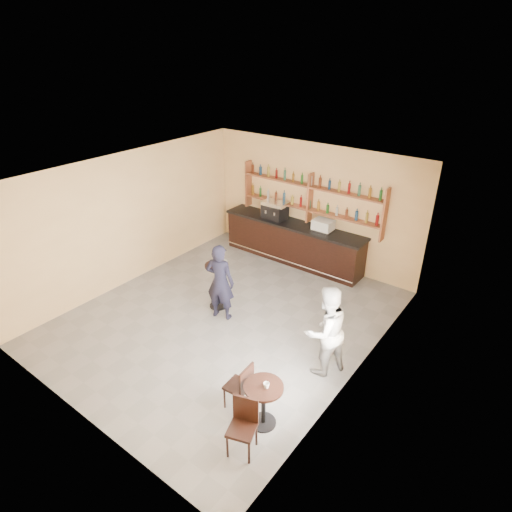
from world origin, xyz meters
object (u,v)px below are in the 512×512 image
Objects in this scene: chair_south at (242,429)px; patron_second at (326,331)px; bar_counter at (293,242)px; man_main at (220,282)px; espresso_machine at (275,210)px; pastry_case at (323,226)px; pedestal_table at (218,286)px; chair_west at (238,385)px; cafe_table at (263,405)px.

chair_south is 2.31m from patron_second.
man_main is (0.19, -3.18, 0.32)m from bar_counter.
man_main is (0.80, -3.18, -0.46)m from espresso_machine.
patron_second reaches higher than chair_south.
pastry_case is (0.87, 0.00, 0.70)m from bar_counter.
bar_counter is 7.97× the size of pastry_case.
pedestal_table is 1.22× the size of chair_west.
man_main is 2.65m from chair_west.
pedestal_table is at bearing -71.49° from patron_second.
espresso_machine is at bearing 123.18° from cafe_table.
bar_counter is 4.49× the size of chair_south.
chair_south is at bearing -64.19° from bar_counter.
cafe_table is at bearing -61.70° from pastry_case.
espresso_machine is (-0.61, 0.00, 0.78)m from bar_counter.
espresso_machine is at bearing -90.95° from man_main.
pedestal_table reaches higher than chair_south.
pedestal_table is at bearing -100.11° from pastry_case.
chair_south is (3.32, -5.60, -0.88)m from espresso_machine.
chair_south is (2.83, -2.68, -0.09)m from pedestal_table.
cafe_table is at bearing -50.20° from espresso_machine.
man_main is at bearing -136.55° from chair_west.
pedestal_table is 1.19× the size of chair_south.
cafe_table is 0.89× the size of chair_west.
chair_west is 0.50× the size of patron_second.
pedestal_table reaches higher than chair_west.
pastry_case is at bearing 71.26° from pedestal_table.
bar_counter reaches higher than cafe_table.
espresso_machine is 5.72m from chair_west.
pedestal_table is at bearing -73.88° from espresso_machine.
man_main reaches higher than pastry_case.
pedestal_table is at bearing -136.02° from chair_west.
man_main is (-0.68, -3.18, -0.38)m from pastry_case.
chair_south reaches higher than chair_west.
espresso_machine is 1.48m from pastry_case.
chair_west is 0.97× the size of chair_south.
man_main reaches higher than chair_west.
bar_counter is 5.67m from cafe_table.
pedestal_table is 0.52m from man_main.
pastry_case is at bearing 109.68° from cafe_table.
pastry_case is 5.38m from cafe_table.
man_main is 2.22× the size of cafe_table.
pedestal_table is 3.90m from chair_south.
chair_west reaches higher than cafe_table.
espresso_machine is at bearing -107.86° from patron_second.
patron_second reaches higher than espresso_machine.
cafe_table is 0.55m from chair_west.
pastry_case is at bearing -169.73° from chair_west.
cafe_table is (2.66, -5.00, -0.16)m from bar_counter.
pedestal_table is 3.02m from chair_west.
bar_counter reaches higher than chair_west.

